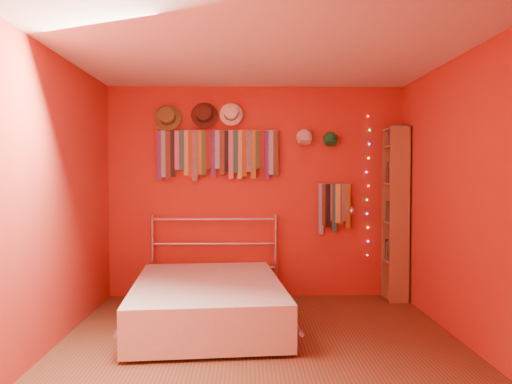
{
  "coord_description": "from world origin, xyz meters",
  "views": [
    {
      "loc": [
        -0.13,
        -4.19,
        1.46
      ],
      "look_at": [
        -0.02,
        0.9,
        1.28
      ],
      "focal_mm": 35.0,
      "sensor_mm": 36.0,
      "label": 1
    }
  ],
  "objects": [
    {
      "name": "reading_lamp",
      "position": [
        1.09,
        1.5,
        1.04
      ],
      "size": [
        0.08,
        0.32,
        0.1
      ],
      "color": "#BABABF",
      "rests_on": "back_wall"
    },
    {
      "name": "fedora_brown",
      "position": [
        -0.61,
        1.65,
        2.16
      ],
      "size": [
        0.31,
        0.17,
        0.31
      ],
      "rotation": [
        1.36,
        0.0,
        0.0
      ],
      "color": "#432218",
      "rests_on": "back_wall"
    },
    {
      "name": "tie_rack",
      "position": [
        -0.46,
        1.68,
        1.72
      ],
      "size": [
        1.45,
        0.03,
        0.6
      ],
      "color": "#BABABF",
      "rests_on": "back_wall"
    },
    {
      "name": "right_wall",
      "position": [
        1.75,
        0.0,
        1.25
      ],
      "size": [
        0.02,
        3.5,
        2.5
      ],
      "primitive_type": "cube",
      "color": "#AE1E1C",
      "rests_on": "ground"
    },
    {
      "name": "left_wall",
      "position": [
        -1.75,
        0.0,
        1.25
      ],
      "size": [
        0.02,
        3.5,
        2.5
      ],
      "primitive_type": "cube",
      "color": "#AE1E1C",
      "rests_on": "ground"
    },
    {
      "name": "ceiling",
      "position": [
        0.0,
        0.0,
        2.5
      ],
      "size": [
        3.5,
        3.5,
        0.02
      ],
      "primitive_type": "cube",
      "color": "white",
      "rests_on": "back_wall"
    },
    {
      "name": "fedora_olive",
      "position": [
        -1.04,
        1.65,
        2.13
      ],
      "size": [
        0.32,
        0.17,
        0.31
      ],
      "rotation": [
        1.36,
        0.0,
        0.0
      ],
      "color": "olive",
      "rests_on": "back_wall"
    },
    {
      "name": "fairy_lights",
      "position": [
        1.33,
        1.71,
        1.32
      ],
      "size": [
        0.06,
        0.02,
        1.68
      ],
      "color": "#FF3333",
      "rests_on": "back_wall"
    },
    {
      "name": "back_wall",
      "position": [
        0.0,
        1.75,
        1.25
      ],
      "size": [
        3.5,
        0.02,
        2.5
      ],
      "primitive_type": "cube",
      "color": "#AE1E1C",
      "rests_on": "ground"
    },
    {
      "name": "cap_white",
      "position": [
        0.57,
        1.7,
        1.89
      ],
      "size": [
        0.19,
        0.23,
        0.19
      ],
      "color": "silver",
      "rests_on": "back_wall"
    },
    {
      "name": "cap_green",
      "position": [
        0.88,
        1.7,
        1.88
      ],
      "size": [
        0.18,
        0.22,
        0.18
      ],
      "color": "#1A7736",
      "rests_on": "back_wall"
    },
    {
      "name": "bookshelf",
      "position": [
        1.66,
        1.53,
        1.02
      ],
      "size": [
        0.25,
        0.34,
        2.0
      ],
      "color": "#9A6745",
      "rests_on": "ground"
    },
    {
      "name": "small_tie_rack",
      "position": [
        0.93,
        1.68,
        1.1
      ],
      "size": [
        0.4,
        0.03,
        0.61
      ],
      "color": "#BABABF",
      "rests_on": "back_wall"
    },
    {
      "name": "fedora_white",
      "position": [
        -0.29,
        1.66,
        2.17
      ],
      "size": [
        0.27,
        0.15,
        0.27
      ],
      "rotation": [
        1.36,
        0.0,
        0.0
      ],
      "color": "white",
      "rests_on": "back_wall"
    },
    {
      "name": "ground",
      "position": [
        0.0,
        0.0,
        0.0
      ],
      "size": [
        3.5,
        3.5,
        0.0
      ],
      "primitive_type": "plane",
      "color": "#55321D",
      "rests_on": "ground"
    },
    {
      "name": "bed",
      "position": [
        -0.49,
        0.62,
        0.23
      ],
      "size": [
        1.65,
        2.09,
        0.98
      ],
      "rotation": [
        0.0,
        0.0,
        0.08
      ],
      "color": "#BABABF",
      "rests_on": "ground"
    }
  ]
}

